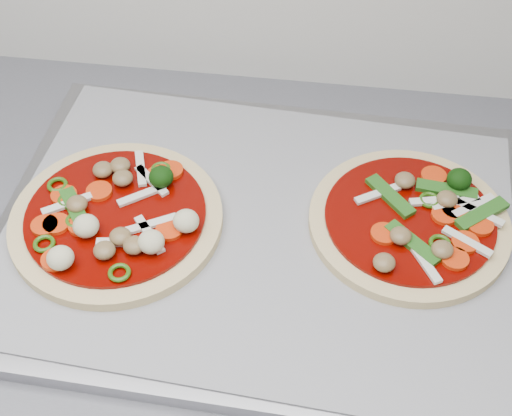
# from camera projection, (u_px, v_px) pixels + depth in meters

# --- Properties ---
(baking_tray) EXTENTS (0.50, 0.38, 0.02)m
(baking_tray) POSITION_uv_depth(u_px,v_px,m) (259.00, 234.00, 0.68)
(baking_tray) COLOR gray
(baking_tray) RESTS_ON countertop
(parchment) EXTENTS (0.49, 0.37, 0.00)m
(parchment) POSITION_uv_depth(u_px,v_px,m) (259.00, 228.00, 0.67)
(parchment) COLOR #929297
(parchment) RESTS_ON baking_tray
(pizza_left) EXTENTS (0.21, 0.21, 0.03)m
(pizza_left) POSITION_uv_depth(u_px,v_px,m) (116.00, 218.00, 0.67)
(pizza_left) COLOR tan
(pizza_left) RESTS_ON parchment
(pizza_right) EXTENTS (0.23, 0.23, 0.03)m
(pizza_right) POSITION_uv_depth(u_px,v_px,m) (413.00, 220.00, 0.67)
(pizza_right) COLOR tan
(pizza_right) RESTS_ON parchment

